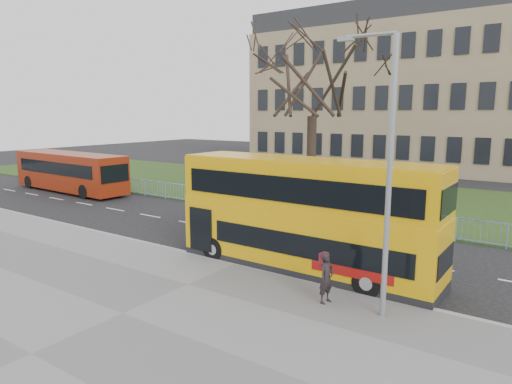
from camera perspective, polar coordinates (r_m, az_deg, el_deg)
ground at (r=18.35m, az=0.38°, el=-7.97°), size 120.00×120.00×0.00m
pavement at (r=13.66m, az=-16.31°, el=-14.57°), size 80.00×10.50×0.12m
kerb at (r=17.13m, az=-2.57°, el=-9.05°), size 80.00×0.20×0.14m
grass_verge at (r=30.88m, az=15.48°, el=-0.91°), size 80.00×15.40×0.08m
guard_railing at (r=23.77m, az=9.38°, el=-2.59°), size 40.00×0.12×1.10m
bare_tree at (r=27.62m, az=7.07°, el=11.53°), size 8.93×8.93×12.75m
civic_building at (r=51.64m, az=18.25°, el=10.90°), size 30.00×15.00×14.00m
yellow_bus at (r=16.20m, az=6.18°, el=-2.61°), size 9.51×2.36×3.98m
red_bus at (r=35.46m, az=-22.25°, el=2.42°), size 10.64×2.85×2.78m
pedestrian at (r=13.67m, az=8.79°, el=-10.54°), size 0.45×0.61×1.52m
street_lamp at (r=12.37m, az=15.96°, el=3.05°), size 1.59×0.27×7.50m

